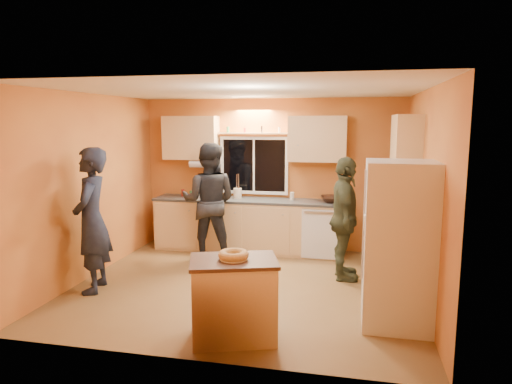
% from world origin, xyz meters
% --- Properties ---
extents(ground, '(4.50, 4.50, 0.00)m').
position_xyz_m(ground, '(0.00, 0.00, 0.00)').
color(ground, brown).
rests_on(ground, ground).
extents(room_shell, '(4.54, 4.04, 2.61)m').
position_xyz_m(room_shell, '(0.12, 0.41, 1.62)').
color(room_shell, orange).
rests_on(room_shell, ground).
extents(back_counter, '(4.23, 0.62, 0.90)m').
position_xyz_m(back_counter, '(0.01, 1.70, 0.45)').
color(back_counter, tan).
rests_on(back_counter, ground).
extents(right_counter, '(0.62, 1.84, 0.90)m').
position_xyz_m(right_counter, '(1.95, 0.50, 0.45)').
color(right_counter, tan).
rests_on(right_counter, ground).
extents(refrigerator, '(0.72, 0.70, 1.80)m').
position_xyz_m(refrigerator, '(1.89, -0.80, 0.90)').
color(refrigerator, silver).
rests_on(refrigerator, ground).
extents(island, '(1.01, 0.83, 0.84)m').
position_xyz_m(island, '(0.24, -1.49, 0.43)').
color(island, tan).
rests_on(island, ground).
extents(bundt_pastry, '(0.31, 0.31, 0.09)m').
position_xyz_m(bundt_pastry, '(0.24, -1.49, 0.89)').
color(bundt_pastry, '#B39049').
rests_on(bundt_pastry, island).
extents(person_left, '(0.62, 0.78, 1.89)m').
position_xyz_m(person_left, '(-1.90, -0.56, 0.94)').
color(person_left, black).
rests_on(person_left, ground).
extents(person_center, '(0.96, 0.78, 1.88)m').
position_xyz_m(person_center, '(-0.86, 1.15, 0.94)').
color(person_center, black).
rests_on(person_center, ground).
extents(person_right, '(0.52, 1.05, 1.73)m').
position_xyz_m(person_right, '(1.29, 0.58, 0.87)').
color(person_right, '#2C3220').
rests_on(person_right, ground).
extents(mixing_bowl, '(0.47, 0.47, 0.10)m').
position_xyz_m(mixing_bowl, '(1.09, 1.70, 0.95)').
color(mixing_bowl, black).
rests_on(mixing_bowl, back_counter).
extents(utensil_crock, '(0.14, 0.14, 0.17)m').
position_xyz_m(utensil_crock, '(-0.55, 1.77, 0.99)').
color(utensil_crock, beige).
rests_on(utensil_crock, back_counter).
extents(potted_plant, '(0.31, 0.30, 0.28)m').
position_xyz_m(potted_plant, '(2.02, 0.42, 1.04)').
color(potted_plant, gray).
rests_on(potted_plant, right_counter).
extents(red_box, '(0.16, 0.13, 0.07)m').
position_xyz_m(red_box, '(1.90, 0.53, 0.94)').
color(red_box, maroon).
rests_on(red_box, right_counter).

